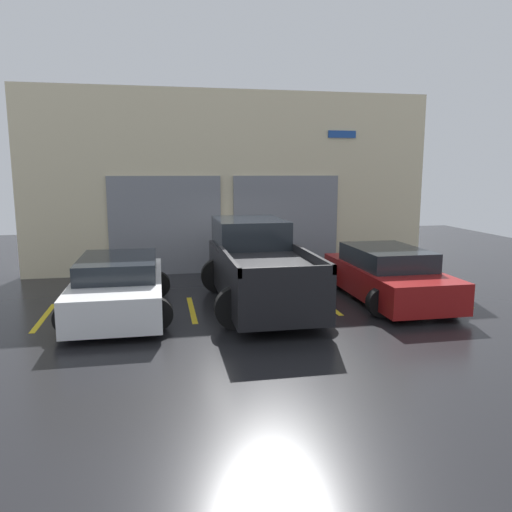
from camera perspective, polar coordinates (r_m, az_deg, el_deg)
name	(u,v)px	position (r m, az deg, el deg)	size (l,w,h in m)	color
ground_plane	(251,294)	(12.76, -0.57, -4.38)	(28.00, 28.00, 0.00)	black
shophouse_building	(232,184)	(15.62, -2.81, 8.23)	(12.51, 0.68, 5.51)	beige
pickup_truck	(258,266)	(11.71, 0.21, -1.17)	(2.47, 5.08, 1.91)	black
sedan_white	(119,287)	(11.34, -15.41, -3.41)	(2.27, 4.24, 1.24)	white
sedan_side	(387,275)	(12.52, 14.77, -2.13)	(2.19, 4.27, 1.27)	maroon
parking_stripe_far_left	(44,317)	(11.70, -23.06, -6.45)	(0.12, 2.20, 0.01)	gold
parking_stripe_left	(192,309)	(11.45, -7.34, -6.08)	(0.12, 2.20, 0.01)	gold
parking_stripe_centre	(325,303)	(12.05, 7.88, -5.30)	(0.12, 2.20, 0.01)	gold
parking_stripe_right	(445,296)	(13.39, 20.82, -4.33)	(0.12, 2.20, 0.01)	gold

